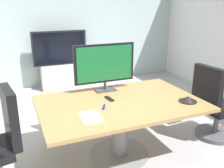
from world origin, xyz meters
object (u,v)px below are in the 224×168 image
object	(u,v)px
conference_table	(120,115)
office_chair_right	(213,109)
conference_phone	(188,99)
tv_monitor	(105,65)
remote_control	(109,99)
wall_display_unit	(61,69)

from	to	relation	value
conference_table	office_chair_right	distance (m)	1.42
conference_phone	office_chair_right	bearing A→B (deg)	17.45
tv_monitor	remote_control	xyz separation A→B (m)	(-0.08, -0.35, -0.35)
office_chair_right	tv_monitor	size ratio (longest dim) A/B	1.30
conference_phone	conference_table	bearing A→B (deg)	157.50
wall_display_unit	conference_phone	bearing A→B (deg)	-75.08
office_chair_right	remote_control	distance (m)	1.55
wall_display_unit	remote_control	distance (m)	2.89
conference_table	conference_phone	xyz separation A→B (m)	(0.76, -0.32, 0.21)
office_chair_right	remote_control	world-z (taller)	office_chair_right
tv_monitor	conference_phone	bearing A→B (deg)	-45.12
wall_display_unit	remote_control	bearing A→B (deg)	-89.42
conference_table	wall_display_unit	bearing A→B (deg)	92.30
remote_control	office_chair_right	bearing A→B (deg)	-15.37
tv_monitor	conference_table	bearing A→B (deg)	-88.03
conference_table	office_chair_right	world-z (taller)	office_chair_right
office_chair_right	remote_control	size ratio (longest dim) A/B	6.41
office_chair_right	conference_phone	size ratio (longest dim) A/B	4.95
conference_phone	tv_monitor	bearing A→B (deg)	134.88
conference_table	conference_phone	bearing A→B (deg)	-22.50
conference_table	conference_phone	world-z (taller)	conference_phone
conference_phone	remote_control	size ratio (longest dim) A/B	1.29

